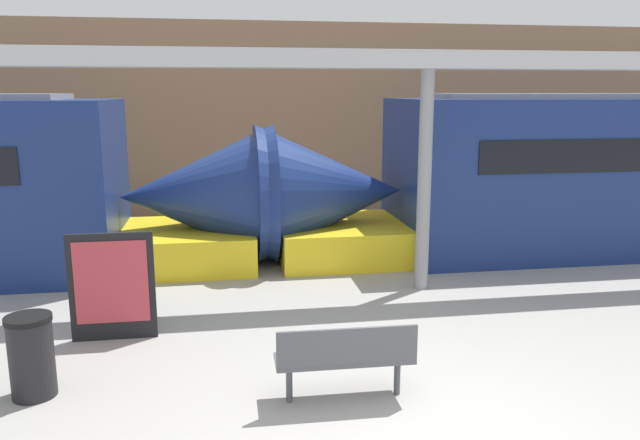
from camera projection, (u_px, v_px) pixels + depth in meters
The scene contains 7 objects.
station_wall at pixel (287, 120), 16.44m from camera, with size 56.00×0.20×5.00m, color #937051.
train_left at pixel (637, 175), 13.15m from camera, with size 15.87×2.93×3.20m.
bench_near at pixel (345, 355), 6.54m from camera, with size 1.48×0.47×0.87m.
trash_bin at pixel (31, 356), 6.68m from camera, with size 0.49×0.49×0.91m.
poster_board at pixel (112, 286), 8.17m from camera, with size 1.10×0.07×1.45m.
support_column_near at pixel (424, 182), 10.13m from camera, with size 0.22×0.22×3.58m, color gray.
canopy_beam at pixel (428, 60), 9.74m from camera, with size 28.00×0.60×0.28m, color #B7B7BC.
Camera 1 is at (-1.83, -5.09, 3.25)m, focal length 35.00 mm.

